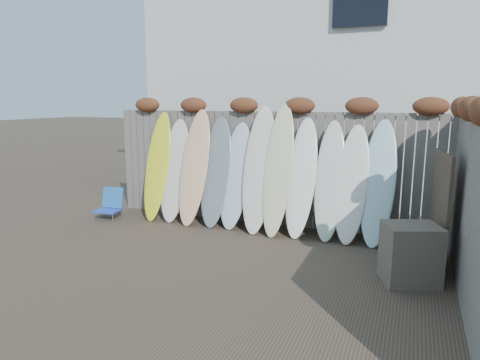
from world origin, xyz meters
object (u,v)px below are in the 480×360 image
at_px(beach_chair, 110,204).
at_px(wooden_crate, 410,254).
at_px(lattice_panel, 440,211).
at_px(surfboard_0, 157,166).

xyz_separation_m(beach_chair, wooden_crate, (5.28, -1.00, 0.10)).
xyz_separation_m(lattice_panel, surfboard_0, (-4.74, 0.70, 0.22)).
height_order(beach_chair, lattice_panel, lattice_panel).
height_order(wooden_crate, lattice_panel, lattice_panel).
distance_m(beach_chair, lattice_panel, 5.63).
relative_size(wooden_crate, lattice_panel, 0.47).
relative_size(beach_chair, lattice_panel, 0.36).
height_order(wooden_crate, surfboard_0, surfboard_0).
bearing_deg(wooden_crate, beach_chair, 169.24).
height_order(beach_chair, surfboard_0, surfboard_0).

